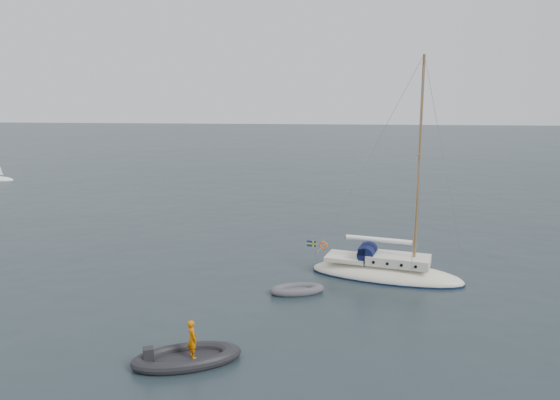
# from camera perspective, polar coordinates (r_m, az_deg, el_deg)

# --- Properties ---
(ground) EXTENTS (300.00, 300.00, 0.00)m
(ground) POSITION_cam_1_polar(r_m,az_deg,el_deg) (30.60, 5.23, -8.63)
(ground) COLOR black
(ground) RESTS_ON ground
(sailboat) EXTENTS (9.03, 2.71, 12.85)m
(sailboat) POSITION_cam_1_polar(r_m,az_deg,el_deg) (31.57, 11.06, -6.30)
(sailboat) COLOR beige
(sailboat) RESTS_ON ground
(dinghy) EXTENTS (2.90, 1.31, 0.42)m
(dinghy) POSITION_cam_1_polar(r_m,az_deg,el_deg) (28.99, 1.78, -9.35)
(dinghy) COLOR #525257
(dinghy) RESTS_ON ground
(rib) EXTENTS (4.31, 1.96, 1.76)m
(rib) POSITION_cam_1_polar(r_m,az_deg,el_deg) (22.36, -9.73, -15.80)
(rib) COLOR black
(rib) RESTS_ON ground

